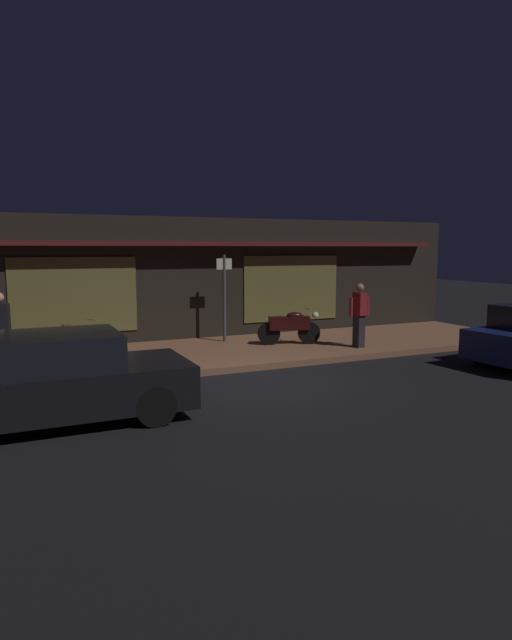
{
  "coord_description": "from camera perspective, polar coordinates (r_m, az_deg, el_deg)",
  "views": [
    {
      "loc": [
        -4.7,
        -9.83,
        2.73
      ],
      "look_at": [
        0.83,
        2.4,
        0.95
      ],
      "focal_mm": 30.5,
      "sensor_mm": 36.0,
      "label": 1
    }
  ],
  "objects": [
    {
      "name": "sidewalk_slab",
      "position": [
        13.92,
        -4.13,
        -3.46
      ],
      "size": [
        18.0,
        4.0,
        0.15
      ],
      "primitive_type": "cube",
      "color": "brown",
      "rests_on": "ground_plane"
    },
    {
      "name": "motorcycle",
      "position": [
        14.65,
        3.62,
        -0.64
      ],
      "size": [
        1.66,
        0.72,
        0.97
      ],
      "color": "black",
      "rests_on": "sidewalk_slab"
    },
    {
      "name": "bicycle_parked",
      "position": [
        13.31,
        -18.28,
        -2.44
      ],
      "size": [
        1.47,
        0.84,
        0.91
      ],
      "color": "black",
      "rests_on": "sidewalk_slab"
    },
    {
      "name": "parked_car_far",
      "position": [
        9.05,
        -20.42,
        -5.86
      ],
      "size": [
        4.11,
        1.79,
        1.42
      ],
      "color": "black",
      "rests_on": "ground_plane"
    },
    {
      "name": "sign_post",
      "position": [
        15.01,
        -3.35,
        2.88
      ],
      "size": [
        0.44,
        0.09,
        2.4
      ],
      "color": "#47474C",
      "rests_on": "sidewalk_slab"
    },
    {
      "name": "ground_plane",
      "position": [
        11.24,
        1.2,
        -6.51
      ],
      "size": [
        60.0,
        60.0,
        0.0
      ],
      "primitive_type": "plane",
      "color": "black"
    },
    {
      "name": "person_bystander",
      "position": [
        14.4,
        10.78,
        0.63
      ],
      "size": [
        0.61,
        0.38,
        1.67
      ],
      "color": "#28232D",
      "rests_on": "sidewalk_slab"
    },
    {
      "name": "person_photographer",
      "position": [
        12.57,
        -25.24,
        -0.95
      ],
      "size": [
        0.42,
        0.61,
        1.67
      ],
      "color": "#28232D",
      "rests_on": "sidewalk_slab"
    },
    {
      "name": "storefront_building",
      "position": [
        16.91,
        -8.16,
        4.34
      ],
      "size": [
        18.0,
        3.3,
        3.6
      ],
      "color": "black",
      "rests_on": "ground_plane"
    }
  ]
}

